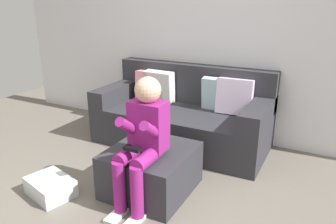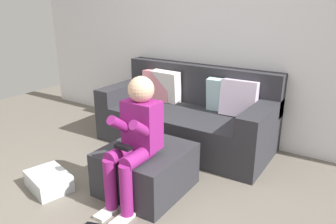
{
  "view_description": "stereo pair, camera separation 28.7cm",
  "coord_description": "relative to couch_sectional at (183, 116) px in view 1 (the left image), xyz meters",
  "views": [
    {
      "loc": [
        1.39,
        -1.54,
        1.64
      ],
      "look_at": [
        -0.04,
        1.18,
        0.58
      ],
      "focal_mm": 34.44,
      "sensor_mm": 36.0,
      "label": 1
    },
    {
      "loc": [
        1.63,
        -1.4,
        1.64
      ],
      "look_at": [
        -0.04,
        1.18,
        0.58
      ],
      "focal_mm": 34.44,
      "sensor_mm": 36.0,
      "label": 2
    }
  ],
  "objects": [
    {
      "name": "couch_sectional",
      "position": [
        0.0,
        0.0,
        0.0
      ],
      "size": [
        2.01,
        0.91,
        0.91
      ],
      "color": "#2D2D33",
      "rests_on": "ground_plane"
    },
    {
      "name": "person_seated",
      "position": [
        0.24,
        -1.29,
        0.27
      ],
      "size": [
        0.3,
        0.61,
        1.08
      ],
      "color": "#8C1E72",
      "rests_on": "ground_plane"
    },
    {
      "name": "storage_bin",
      "position": [
        -0.55,
        -1.59,
        -0.26
      ],
      "size": [
        0.48,
        0.4,
        0.16
      ],
      "primitive_type": "cube",
      "rotation": [
        0.0,
        0.0,
        -0.26
      ],
      "color": "silver",
      "rests_on": "ground_plane"
    },
    {
      "name": "ottoman",
      "position": [
        0.2,
        -1.1,
        -0.14
      ],
      "size": [
        0.7,
        0.74,
        0.4
      ],
      "primitive_type": "cube",
      "color": "#2D2D33",
      "rests_on": "ground_plane"
    },
    {
      "name": "wall_back",
      "position": [
        0.14,
        0.44,
        0.88
      ],
      "size": [
        5.81,
        0.1,
        2.44
      ],
      "primitive_type": "cube",
      "color": "silver",
      "rests_on": "ground_plane"
    }
  ]
}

